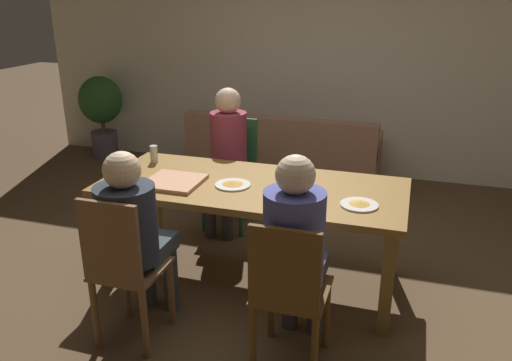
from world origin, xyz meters
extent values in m
plane|color=brown|center=(0.00, 0.00, 0.00)|extent=(20.00, 20.00, 0.00)
cube|color=silver|center=(0.00, 2.71, 1.34)|extent=(7.17, 0.12, 2.68)
cube|color=brown|center=(0.00, 0.00, 0.74)|extent=(2.15, 0.93, 0.05)
cube|color=olive|center=(-1.00, -0.39, 0.36)|extent=(0.08, 0.08, 0.72)
cube|color=olive|center=(1.00, -0.39, 0.36)|extent=(0.08, 0.08, 0.72)
cube|color=olive|center=(-1.00, 0.39, 0.36)|extent=(0.08, 0.08, 0.72)
cube|color=olive|center=(1.00, 0.39, 0.36)|extent=(0.08, 0.08, 0.72)
cylinder|color=brown|center=(0.33, -0.62, 0.23)|extent=(0.04, 0.04, 0.47)
cylinder|color=brown|center=(0.67, -0.62, 0.23)|extent=(0.04, 0.04, 0.47)
cylinder|color=brown|center=(0.33, -1.00, 0.23)|extent=(0.04, 0.04, 0.47)
cylinder|color=brown|center=(0.67, -1.00, 0.23)|extent=(0.04, 0.04, 0.47)
cube|color=brown|center=(0.50, -0.81, 0.48)|extent=(0.40, 0.43, 0.02)
cube|color=brown|center=(0.50, -1.01, 0.72)|extent=(0.38, 0.03, 0.46)
cylinder|color=#404048|center=(0.41, -0.49, 0.24)|extent=(0.10, 0.10, 0.49)
cylinder|color=#404048|center=(0.58, -0.49, 0.24)|extent=(0.10, 0.10, 0.49)
cube|color=#404048|center=(0.50, -0.64, 0.54)|extent=(0.30, 0.33, 0.11)
cylinder|color=#4D5098|center=(0.50, -0.81, 0.80)|extent=(0.34, 0.34, 0.54)
sphere|color=beige|center=(0.50, -0.81, 1.17)|extent=(0.21, 0.21, 0.21)
cylinder|color=#286739|center=(-0.31, 0.65, 0.23)|extent=(0.04, 0.04, 0.47)
cylinder|color=#286739|center=(-0.67, 0.65, 0.23)|extent=(0.04, 0.04, 0.47)
cylinder|color=#286739|center=(-0.31, 1.05, 0.23)|extent=(0.04, 0.04, 0.47)
cylinder|color=#286739|center=(-0.67, 1.05, 0.23)|extent=(0.04, 0.04, 0.47)
cube|color=#286739|center=(-0.49, 0.85, 0.48)|extent=(0.41, 0.46, 0.02)
cube|color=#286739|center=(-0.49, 1.07, 0.73)|extent=(0.39, 0.03, 0.48)
cylinder|color=#36313A|center=(-0.41, 0.57, 0.24)|extent=(0.10, 0.10, 0.49)
cylinder|color=#36313A|center=(-0.57, 0.57, 0.24)|extent=(0.10, 0.10, 0.49)
cube|color=#36313A|center=(-0.49, 0.70, 0.54)|extent=(0.29, 0.30, 0.11)
cylinder|color=#96354A|center=(-0.49, 0.85, 0.80)|extent=(0.32, 0.32, 0.53)
sphere|color=beige|center=(-0.49, 0.85, 1.17)|extent=(0.22, 0.22, 0.22)
cylinder|color=brown|center=(-0.65, -0.69, 0.23)|extent=(0.04, 0.04, 0.47)
cylinder|color=brown|center=(-0.32, -0.69, 0.23)|extent=(0.04, 0.04, 0.47)
cylinder|color=brown|center=(-0.65, -1.04, 0.23)|extent=(0.04, 0.04, 0.47)
cylinder|color=brown|center=(-0.32, -1.04, 0.23)|extent=(0.04, 0.04, 0.47)
cube|color=brown|center=(-0.49, -0.86, 0.48)|extent=(0.39, 0.40, 0.02)
cube|color=brown|center=(-0.49, -1.05, 0.74)|extent=(0.37, 0.03, 0.50)
cylinder|color=#374345|center=(-0.58, -0.54, 0.24)|extent=(0.10, 0.10, 0.49)
cylinder|color=#374345|center=(-0.40, -0.54, 0.24)|extent=(0.10, 0.10, 0.49)
cube|color=#374345|center=(-0.49, -0.69, 0.54)|extent=(0.32, 0.34, 0.11)
cylinder|color=#292F3B|center=(-0.49, -0.86, 0.77)|extent=(0.35, 0.35, 0.47)
sphere|color=beige|center=(-0.49, -0.86, 1.11)|extent=(0.22, 0.22, 0.22)
cube|color=tan|center=(-0.53, -0.15, 0.78)|extent=(0.38, 0.38, 0.03)
cylinder|color=white|center=(0.77, -0.16, 0.77)|extent=(0.24, 0.24, 0.01)
cone|color=gold|center=(0.77, -0.16, 0.78)|extent=(0.13, 0.13, 0.02)
cylinder|color=white|center=(0.28, 0.16, 0.77)|extent=(0.20, 0.20, 0.01)
cone|color=tan|center=(0.28, 0.16, 0.78)|extent=(0.10, 0.10, 0.02)
cylinder|color=white|center=(-0.12, -0.07, 0.77)|extent=(0.25, 0.25, 0.01)
cone|color=#CB8A36|center=(-0.12, -0.07, 0.78)|extent=(0.15, 0.15, 0.02)
cylinder|color=white|center=(0.39, -0.25, 0.77)|extent=(0.23, 0.23, 0.01)
cylinder|color=silver|center=(-0.90, 0.24, 0.83)|extent=(0.06, 0.06, 0.14)
cylinder|color=#E7CE5C|center=(-1.00, -0.08, 0.82)|extent=(0.08, 0.08, 0.12)
cube|color=#996C51|center=(-0.28, 2.08, 0.21)|extent=(2.04, 0.83, 0.42)
cube|color=#996C51|center=(-0.28, 1.75, 0.62)|extent=(2.04, 0.16, 0.41)
cube|color=#996C51|center=(-1.20, 2.08, 0.51)|extent=(0.20, 0.79, 0.18)
cube|color=#996C51|center=(0.64, 2.08, 0.51)|extent=(0.20, 0.79, 0.18)
cylinder|color=#594E60|center=(-2.78, 2.34, 0.17)|extent=(0.33, 0.33, 0.34)
cylinder|color=brown|center=(-2.78, 2.34, 0.44)|extent=(0.05, 0.05, 0.20)
ellipsoid|color=#2A5D28|center=(-2.78, 2.34, 0.75)|extent=(0.54, 0.54, 0.60)
camera|label=1|loc=(1.05, -3.24, 2.05)|focal=36.09mm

